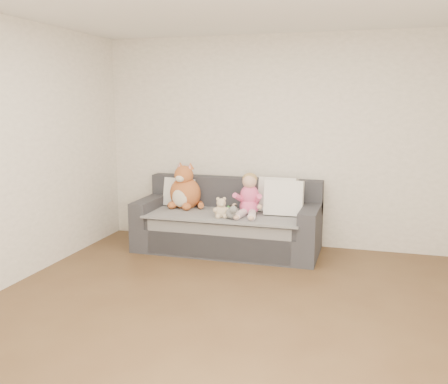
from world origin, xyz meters
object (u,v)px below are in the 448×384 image
plush_cat (185,190)px  sippy_cup (228,210)px  sofa (228,225)px  teddy_bear (221,209)px  toddler (249,197)px

plush_cat → sippy_cup: (0.64, -0.23, -0.16)m
plush_cat → sippy_cup: bearing=-11.5°
sofa → teddy_bear: size_ratio=9.00×
teddy_bear → sofa: bearing=68.0°
sippy_cup → plush_cat: bearing=160.1°
toddler → teddy_bear: 0.38m
toddler → teddy_bear: size_ratio=2.08×
sofa → sippy_cup: sofa is taller
sofa → toddler: toddler is taller
sofa → toddler: (0.27, -0.08, 0.37)m
teddy_bear → sippy_cup: bearing=54.4°
toddler → teddy_bear: bearing=-140.8°
toddler → plush_cat: (-0.87, 0.16, 0.01)m
plush_cat → teddy_bear: 0.73m
sofa → toddler: 0.47m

